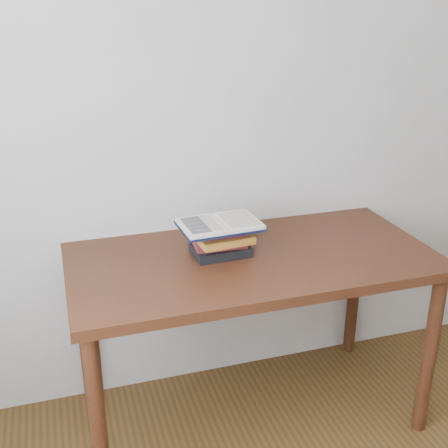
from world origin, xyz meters
name	(u,v)px	position (x,y,z in m)	size (l,w,h in m)	color
desk	(252,276)	(-0.08, 1.38, 0.71)	(1.51, 0.75, 0.81)	#422210
book_stack	(220,241)	(-0.20, 1.43, 0.87)	(0.24, 0.21, 0.13)	black
open_book	(220,224)	(-0.20, 1.42, 0.95)	(0.33, 0.24, 0.03)	black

